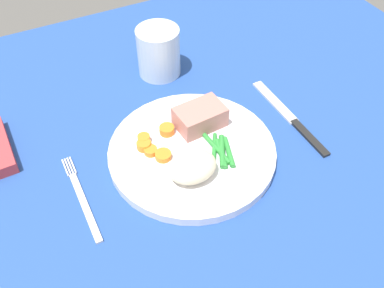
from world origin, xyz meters
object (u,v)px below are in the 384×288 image
(dinner_plate, at_px, (192,152))
(fork, at_px, (82,198))
(knife, at_px, (291,118))
(water_glass, at_px, (159,55))
(meat_portion, at_px, (200,117))

(dinner_plate, bearing_deg, fork, -179.19)
(fork, distance_m, knife, 0.37)
(dinner_plate, relative_size, water_glass, 2.85)
(meat_portion, xyz_separation_m, water_glass, (0.01, 0.18, 0.01))
(dinner_plate, xyz_separation_m, fork, (-0.18, -0.00, -0.01))
(dinner_plate, bearing_deg, meat_portion, 49.40)
(fork, height_order, water_glass, water_glass)
(dinner_plate, bearing_deg, water_glass, 79.15)
(meat_portion, relative_size, knife, 0.38)
(dinner_plate, relative_size, fork, 1.58)
(dinner_plate, distance_m, knife, 0.19)
(dinner_plate, distance_m, meat_portion, 0.06)
(meat_portion, distance_m, knife, 0.16)
(dinner_plate, relative_size, meat_portion, 3.36)
(dinner_plate, height_order, meat_portion, meat_portion)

